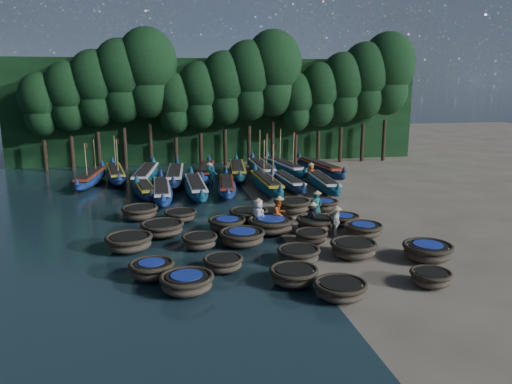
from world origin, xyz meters
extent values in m
plane|color=gray|center=(0.00, 0.00, 0.00)|extent=(120.00, 120.00, 0.00)
cube|color=black|center=(0.00, 23.50, 5.00)|extent=(40.00, 3.00, 10.00)
ellipsoid|color=#4D4030|center=(-5.27, -8.67, 0.33)|extent=(2.16, 2.16, 0.65)
torus|color=#352C1F|center=(-5.27, -8.67, 0.63)|extent=(2.11, 2.11, 0.20)
cylinder|color=black|center=(-5.27, -8.67, 0.67)|extent=(1.60, 1.60, 0.06)
cylinder|color=#1B3098|center=(-5.27, -8.67, 0.71)|extent=(1.23, 1.23, 0.04)
ellipsoid|color=#4D4030|center=(-1.05, -8.70, 0.31)|extent=(1.86, 1.86, 0.62)
torus|color=#352C1F|center=(-1.05, -8.70, 0.60)|extent=(1.98, 1.98, 0.19)
cylinder|color=black|center=(-1.05, -8.70, 0.64)|extent=(1.51, 1.51, 0.06)
ellipsoid|color=#4D4030|center=(0.30, -10.31, 0.30)|extent=(2.37, 2.37, 0.60)
torus|color=#352C1F|center=(0.30, -10.31, 0.58)|extent=(2.02, 2.02, 0.18)
cylinder|color=black|center=(0.30, -10.31, 0.61)|extent=(1.54, 1.54, 0.05)
ellipsoid|color=#4D4030|center=(4.21, -9.91, 0.28)|extent=(1.94, 1.94, 0.56)
torus|color=#352C1F|center=(4.21, -9.91, 0.55)|extent=(1.66, 1.66, 0.17)
cylinder|color=black|center=(4.21, -9.91, 0.58)|extent=(1.25, 1.25, 0.05)
ellipsoid|color=#4D4030|center=(-6.59, -6.98, 0.32)|extent=(1.88, 1.88, 0.64)
torus|color=#352C1F|center=(-6.59, -6.98, 0.62)|extent=(1.88, 1.88, 0.20)
cylinder|color=black|center=(-6.59, -6.98, 0.66)|extent=(1.41, 1.41, 0.06)
cylinder|color=#1B3098|center=(-6.59, -6.98, 0.70)|extent=(1.09, 1.09, 0.04)
ellipsoid|color=#4D4030|center=(-3.62, -6.75, 0.28)|extent=(1.79, 1.79, 0.57)
torus|color=#352C1F|center=(-3.62, -6.75, 0.55)|extent=(1.73, 1.73, 0.17)
cylinder|color=black|center=(-3.62, -6.75, 0.58)|extent=(1.31, 1.31, 0.05)
ellipsoid|color=#4D4030|center=(-0.23, -6.49, 0.32)|extent=(1.97, 1.97, 0.65)
torus|color=#352C1F|center=(-0.23, -6.49, 0.63)|extent=(1.95, 1.95, 0.20)
cylinder|color=black|center=(-0.23, -6.49, 0.67)|extent=(1.47, 1.47, 0.06)
ellipsoid|color=#4D4030|center=(2.46, -6.22, 0.34)|extent=(2.39, 2.39, 0.68)
torus|color=#352C1F|center=(2.46, -6.22, 0.66)|extent=(2.17, 2.17, 0.21)
cylinder|color=black|center=(2.46, -6.22, 0.70)|extent=(1.64, 1.64, 0.06)
ellipsoid|color=#4D4030|center=(5.59, -7.25, 0.35)|extent=(2.72, 2.72, 0.70)
torus|color=#352C1F|center=(5.59, -7.25, 0.68)|extent=(2.26, 2.26, 0.21)
cylinder|color=black|center=(5.59, -7.25, 0.72)|extent=(1.72, 1.72, 0.06)
cylinder|color=#1B3098|center=(5.59, -7.25, 0.76)|extent=(1.32, 1.32, 0.04)
ellipsoid|color=#4D4030|center=(-7.67, -3.36, 0.35)|extent=(2.36, 2.36, 0.71)
torus|color=#352C1F|center=(-7.67, -3.36, 0.69)|extent=(2.26, 2.26, 0.21)
cylinder|color=black|center=(-7.67, -3.36, 0.73)|extent=(1.72, 1.72, 0.06)
ellipsoid|color=#4D4030|center=(-4.35, -3.65, 0.31)|extent=(1.74, 1.74, 0.61)
torus|color=#352C1F|center=(-4.35, -3.65, 0.59)|extent=(1.75, 1.75, 0.19)
cylinder|color=black|center=(-4.35, -3.65, 0.63)|extent=(1.32, 1.32, 0.06)
ellipsoid|color=#4D4030|center=(-2.26, -3.56, 0.34)|extent=(2.27, 2.27, 0.67)
torus|color=#352C1F|center=(-2.26, -3.56, 0.65)|extent=(2.27, 2.27, 0.20)
cylinder|color=black|center=(-2.26, -3.56, 0.69)|extent=(1.73, 1.73, 0.06)
cylinder|color=#1B3098|center=(-2.26, -3.56, 0.74)|extent=(1.33, 1.33, 0.04)
ellipsoid|color=#4D4030|center=(1.15, -3.95, 0.29)|extent=(1.74, 1.74, 0.58)
torus|color=#352C1F|center=(1.15, -3.95, 0.56)|extent=(1.68, 1.68, 0.18)
cylinder|color=black|center=(1.15, -3.95, 0.60)|extent=(1.26, 1.26, 0.05)
ellipsoid|color=#4D4030|center=(4.12, -3.44, 0.31)|extent=(2.14, 2.14, 0.63)
torus|color=#352C1F|center=(4.12, -3.44, 0.61)|extent=(2.03, 2.03, 0.19)
cylinder|color=black|center=(4.12, -3.44, 0.65)|extent=(1.54, 1.54, 0.06)
cylinder|color=#1B3098|center=(4.12, -3.44, 0.68)|extent=(1.19, 1.19, 0.04)
ellipsoid|color=#4D4030|center=(-6.09, -1.32, 0.34)|extent=(2.68, 2.68, 0.68)
torus|color=#352C1F|center=(-6.09, -1.32, 0.66)|extent=(2.26, 2.26, 0.21)
cylinder|color=black|center=(-6.09, -1.32, 0.70)|extent=(1.72, 1.72, 0.06)
ellipsoid|color=#4D4030|center=(-2.67, -1.21, 0.34)|extent=(2.41, 2.41, 0.67)
torus|color=#352C1F|center=(-2.67, -1.21, 0.65)|extent=(2.05, 2.05, 0.20)
cylinder|color=black|center=(-2.67, -1.21, 0.69)|extent=(1.55, 1.55, 0.06)
cylinder|color=#1B3098|center=(-2.67, -1.21, 0.74)|extent=(1.19, 1.19, 0.04)
ellipsoid|color=#4D4030|center=(-0.41, -1.88, 0.37)|extent=(2.34, 2.34, 0.75)
torus|color=#352C1F|center=(-0.41, -1.88, 0.72)|extent=(2.49, 2.49, 0.23)
cylinder|color=black|center=(-0.41, -1.88, 0.77)|extent=(1.90, 1.90, 0.07)
cylinder|color=#1B3098|center=(-0.41, -1.88, 0.81)|extent=(1.46, 1.46, 0.05)
ellipsoid|color=#4D4030|center=(1.92, -2.18, 0.37)|extent=(2.46, 2.46, 0.73)
torus|color=#352C1F|center=(1.92, -2.18, 0.71)|extent=(2.05, 2.05, 0.22)
cylinder|color=black|center=(1.92, -2.18, 0.75)|extent=(1.53, 1.53, 0.07)
ellipsoid|color=#4D4030|center=(3.80, -1.38, 0.29)|extent=(2.10, 2.10, 0.58)
torus|color=#352C1F|center=(3.80, -1.38, 0.56)|extent=(1.87, 1.87, 0.18)
cylinder|color=black|center=(3.80, -1.38, 0.60)|extent=(1.42, 1.42, 0.05)
cylinder|color=#1B3098|center=(3.80, -1.38, 0.63)|extent=(1.09, 1.09, 0.04)
ellipsoid|color=#4D4030|center=(-7.32, 2.15, 0.35)|extent=(2.38, 2.38, 0.71)
torus|color=#352C1F|center=(-7.32, 2.15, 0.69)|extent=(2.13, 2.13, 0.21)
cylinder|color=black|center=(-7.32, 2.15, 0.73)|extent=(1.60, 1.60, 0.06)
ellipsoid|color=#4D4030|center=(-5.03, 1.32, 0.29)|extent=(2.17, 2.17, 0.59)
torus|color=#352C1F|center=(-5.03, 1.32, 0.57)|extent=(1.89, 1.89, 0.18)
cylinder|color=black|center=(-5.03, 1.32, 0.60)|extent=(1.44, 1.44, 0.05)
ellipsoid|color=#4D4030|center=(-1.19, 0.50, 0.33)|extent=(2.74, 2.74, 0.65)
torus|color=#352C1F|center=(-1.19, 0.50, 0.63)|extent=(2.24, 2.24, 0.20)
cylinder|color=black|center=(-1.19, 0.50, 0.67)|extent=(1.72, 1.72, 0.06)
ellipsoid|color=#4D4030|center=(1.78, 1.91, 0.37)|extent=(2.71, 2.71, 0.74)
torus|color=#352C1F|center=(1.78, 1.91, 0.72)|extent=(2.28, 2.28, 0.22)
cylinder|color=black|center=(1.78, 1.91, 0.76)|extent=(1.72, 1.72, 0.07)
ellipsoid|color=#4D4030|center=(3.88, 2.00, 0.31)|extent=(1.76, 1.76, 0.61)
torus|color=#352C1F|center=(3.88, 2.00, 0.59)|extent=(1.77, 1.77, 0.19)
cylinder|color=black|center=(3.88, 2.00, 0.63)|extent=(1.33, 1.33, 0.06)
cylinder|color=#1B3098|center=(3.88, 2.00, 0.67)|extent=(1.02, 1.02, 0.04)
ellipsoid|color=#0F1739|center=(-7.26, 8.52, 0.47)|extent=(2.57, 7.72, 0.95)
cone|color=#0F1739|center=(-7.86, 12.17, 1.09)|extent=(0.42, 0.42, 0.57)
cone|color=#0F1739|center=(-6.67, 4.86, 1.04)|extent=(0.42, 0.42, 0.47)
cube|color=gold|center=(-7.26, 8.52, 0.87)|extent=(1.93, 5.97, 0.11)
cube|color=black|center=(-7.26, 8.52, 0.95)|extent=(1.56, 5.18, 0.09)
ellipsoid|color=navy|center=(-5.99, 7.11, 0.50)|extent=(1.46, 7.96, 0.99)
cone|color=navy|center=(-6.01, 10.98, 1.14)|extent=(0.44, 0.44, 0.60)
cone|color=navy|center=(-5.98, 3.23, 1.09)|extent=(0.44, 0.44, 0.50)
cube|color=silver|center=(-5.99, 7.11, 0.91)|extent=(1.07, 6.17, 0.12)
cube|color=black|center=(-5.99, 7.11, 0.99)|extent=(0.80, 5.37, 0.10)
ellipsoid|color=#0D404C|center=(-3.63, 7.89, 0.51)|extent=(1.59, 8.20, 1.02)
cone|color=#0D404C|center=(-3.68, 11.88, 1.18)|extent=(0.45, 0.45, 0.61)
cone|color=#0D404C|center=(-3.57, 3.91, 1.12)|extent=(0.45, 0.45, 0.51)
cube|color=silver|center=(-3.63, 7.89, 0.94)|extent=(1.16, 6.35, 0.12)
cube|color=black|center=(-3.63, 7.89, 1.02)|extent=(0.87, 5.53, 0.10)
ellipsoid|color=navy|center=(-1.39, 8.15, 0.46)|extent=(2.16, 7.39, 0.91)
cone|color=navy|center=(-0.98, 11.68, 1.05)|extent=(0.40, 0.40, 0.55)
cone|color=navy|center=(-1.81, 4.62, 1.00)|extent=(0.40, 0.40, 0.46)
cube|color=#9A2F13|center=(-1.39, 8.15, 0.84)|extent=(1.61, 5.72, 0.11)
cube|color=black|center=(-1.39, 8.15, 0.91)|extent=(1.28, 4.97, 0.09)
ellipsoid|color=#0D404C|center=(1.51, 8.16, 0.52)|extent=(1.60, 8.38, 1.05)
cone|color=#0D404C|center=(1.47, 12.24, 1.20)|extent=(0.46, 0.46, 0.63)
cone|color=#0D404C|center=(1.56, 4.08, 1.15)|extent=(0.46, 0.46, 0.52)
cube|color=gold|center=(1.51, 8.16, 0.96)|extent=(1.17, 6.49, 0.13)
cube|color=black|center=(1.51, 8.16, 1.05)|extent=(0.88, 5.65, 0.10)
cylinder|color=#997F4C|center=(1.60, 9.41, 2.20)|extent=(0.07, 0.25, 2.93)
cylinder|color=#997F4C|center=(1.63, 6.59, 2.20)|extent=(0.07, 0.25, 2.93)
plane|color=red|center=(1.79, 6.59, 3.47)|extent=(0.00, 0.37, 0.37)
ellipsoid|color=#0F1739|center=(3.30, 8.87, 0.46)|extent=(1.73, 7.50, 0.93)
cone|color=#0F1739|center=(3.11, 12.49, 1.07)|extent=(0.41, 0.41, 0.56)
cone|color=#0F1739|center=(3.49, 5.25, 1.02)|extent=(0.41, 0.41, 0.46)
cube|color=silver|center=(3.30, 8.87, 0.86)|extent=(1.28, 5.81, 0.11)
cube|color=black|center=(3.30, 8.87, 0.93)|extent=(0.99, 5.05, 0.09)
ellipsoid|color=#0D404C|center=(5.70, 7.96, 0.50)|extent=(1.78, 7.98, 0.99)
cone|color=#0D404C|center=(5.87, 11.82, 1.14)|extent=(0.44, 0.44, 0.59)
cone|color=#0D404C|center=(5.52, 4.10, 1.09)|extent=(0.44, 0.44, 0.50)
cube|color=silver|center=(5.70, 7.96, 0.91)|extent=(1.31, 6.18, 0.12)
cube|color=black|center=(5.70, 7.96, 0.99)|extent=(1.01, 5.38, 0.10)
ellipsoid|color=navy|center=(-11.34, 13.04, 0.49)|extent=(2.39, 7.99, 0.98)
cone|color=navy|center=(-10.86, 16.85, 1.13)|extent=(0.43, 0.43, 0.59)
cone|color=navy|center=(-11.82, 9.23, 1.08)|extent=(0.43, 0.43, 0.49)
cube|color=#9A2F13|center=(-11.34, 13.04, 0.91)|extent=(1.79, 6.18, 0.12)
cube|color=black|center=(-11.34, 13.04, 0.98)|extent=(1.42, 5.37, 0.10)
cylinder|color=#997F4C|center=(-11.09, 14.20, 2.07)|extent=(0.07, 0.23, 2.75)
cylinder|color=#997F4C|center=(-11.42, 11.56, 2.07)|extent=(0.07, 0.23, 2.75)
plane|color=red|center=(-11.28, 11.54, 3.27)|extent=(0.00, 0.34, 0.34)
ellipsoid|color=navy|center=(-9.57, 14.37, 0.51)|extent=(2.58, 8.24, 1.01)
cone|color=navy|center=(-10.13, 18.29, 1.17)|extent=(0.45, 0.45, 0.61)
cone|color=navy|center=(-9.02, 10.46, 1.12)|extent=(0.45, 0.45, 0.51)
cube|color=gold|center=(-9.57, 14.37, 0.93)|extent=(1.93, 6.38, 0.12)
cube|color=black|center=(-9.57, 14.37, 1.01)|extent=(1.55, 5.54, 0.10)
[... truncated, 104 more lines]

